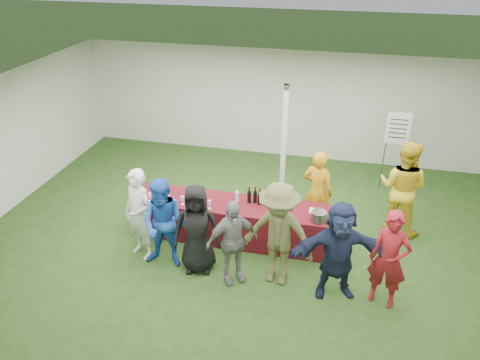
% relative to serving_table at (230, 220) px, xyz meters
% --- Properties ---
extents(ground, '(60.00, 60.00, 0.00)m').
position_rel_serving_table_xyz_m(ground, '(0.30, -0.07, -0.38)').
color(ground, '#284719').
rests_on(ground, ground).
extents(tent, '(10.00, 10.00, 10.00)m').
position_rel_serving_table_xyz_m(tent, '(0.80, 1.13, 0.98)').
color(tent, white).
rests_on(tent, ground).
extents(serving_table, '(3.60, 0.80, 0.75)m').
position_rel_serving_table_xyz_m(serving_table, '(0.00, 0.00, 0.00)').
color(serving_table, '#5D0F12').
rests_on(serving_table, ground).
extents(wine_bottles, '(0.70, 0.16, 0.32)m').
position_rel_serving_table_xyz_m(wine_bottles, '(0.63, 0.13, 0.50)').
color(wine_bottles, black).
rests_on(wine_bottles, serving_table).
extents(wine_glasses, '(1.20, 0.10, 0.16)m').
position_rel_serving_table_xyz_m(wine_glasses, '(-0.91, -0.27, 0.49)').
color(wine_glasses, silver).
rests_on(wine_glasses, serving_table).
extents(water_bottle, '(0.07, 0.07, 0.23)m').
position_rel_serving_table_xyz_m(water_bottle, '(0.12, 0.08, 0.48)').
color(water_bottle, silver).
rests_on(water_bottle, serving_table).
extents(bar_towel, '(0.25, 0.18, 0.03)m').
position_rel_serving_table_xyz_m(bar_towel, '(1.58, 0.05, 0.39)').
color(bar_towel, white).
rests_on(bar_towel, serving_table).
extents(dump_bucket, '(0.26, 0.26, 0.18)m').
position_rel_serving_table_xyz_m(dump_bucket, '(1.63, -0.22, 0.46)').
color(dump_bucket, slate).
rests_on(dump_bucket, serving_table).
extents(wine_list_sign, '(0.50, 0.03, 1.80)m').
position_rel_serving_table_xyz_m(wine_list_sign, '(3.00, 2.68, 0.94)').
color(wine_list_sign, slate).
rests_on(wine_list_sign, ground).
extents(staff_pourer, '(0.70, 0.58, 1.64)m').
position_rel_serving_table_xyz_m(staff_pourer, '(1.53, 0.69, 0.44)').
color(staff_pourer, '#C98E12').
rests_on(staff_pourer, ground).
extents(staff_back, '(1.09, 0.98, 1.85)m').
position_rel_serving_table_xyz_m(staff_back, '(3.07, 1.02, 0.55)').
color(staff_back, gold).
rests_on(staff_back, ground).
extents(customer_0, '(0.72, 0.62, 1.67)m').
position_rel_serving_table_xyz_m(customer_0, '(-1.37, -0.88, 0.46)').
color(customer_0, silver).
rests_on(customer_0, ground).
extents(customer_1, '(0.80, 0.62, 1.63)m').
position_rel_serving_table_xyz_m(customer_1, '(-0.85, -1.03, 0.44)').
color(customer_1, blue).
rests_on(customer_1, ground).
extents(customer_2, '(0.87, 0.66, 1.60)m').
position_rel_serving_table_xyz_m(customer_2, '(-0.28, -1.02, 0.42)').
color(customer_2, black).
rests_on(customer_2, ground).
extents(customer_3, '(0.93, 0.81, 1.50)m').
position_rel_serving_table_xyz_m(customer_3, '(0.35, -1.17, 0.37)').
color(customer_3, gray).
rests_on(customer_3, ground).
extents(customer_4, '(1.26, 0.85, 1.81)m').
position_rel_serving_table_xyz_m(customer_4, '(1.07, -1.03, 0.53)').
color(customer_4, brown).
rests_on(customer_4, ground).
extents(customer_5, '(1.61, 0.88, 1.66)m').
position_rel_serving_table_xyz_m(customer_5, '(2.01, -1.11, 0.45)').
color(customer_5, '#1A233E').
rests_on(customer_5, ground).
extents(customer_6, '(0.67, 0.52, 1.62)m').
position_rel_serving_table_xyz_m(customer_6, '(2.76, -1.14, 0.43)').
color(customer_6, maroon).
rests_on(customer_6, ground).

